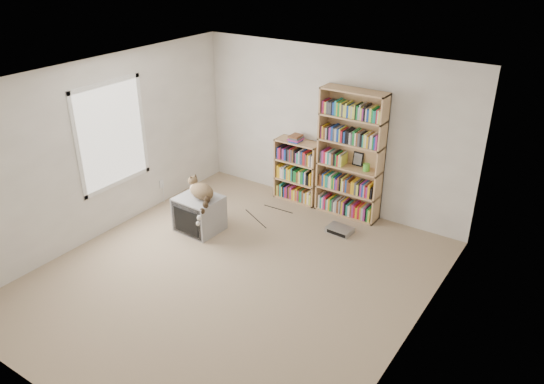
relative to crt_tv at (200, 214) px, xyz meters
The scene contains 17 objects.
floor 1.36m from the crt_tv, 31.45° to the right, with size 4.50×5.00×0.01m, color tan.
wall_back 2.35m from the crt_tv, 57.65° to the left, with size 4.50×0.02×2.50m, color silver.
wall_front 3.54m from the crt_tv, 70.36° to the right, with size 4.50×0.02×2.50m, color silver.
wall_left 1.64m from the crt_tv, 147.80° to the right, with size 0.02×5.00×2.50m, color silver.
wall_right 3.60m from the crt_tv, 11.63° to the right, with size 0.02×5.00×2.50m, color silver.
ceiling 2.61m from the crt_tv, 31.45° to the right, with size 4.50×5.00×0.02m, color white.
window 1.66m from the crt_tv, 155.57° to the right, with size 0.02×1.22×1.52m, color white.
crt_tv is the anchor object (origin of this frame).
cat 0.36m from the crt_tv, 21.99° to the right, with size 0.59×0.56×0.50m.
bookcase_tall 2.38m from the crt_tv, 46.62° to the left, with size 0.98×0.30×1.97m.
bookcase_short 1.80m from the crt_tv, 68.14° to the left, with size 0.74×0.30×1.01m.
book_stack 1.91m from the crt_tv, 67.89° to the left, with size 0.19×0.24×0.11m, color red.
green_mug 2.54m from the crt_tv, 41.66° to the left, with size 0.10×0.10×0.11m, color #58C638.
framed_print 2.49m from the crt_tv, 46.47° to the left, with size 0.16×0.01×0.21m, color black.
dvd_player 2.06m from the crt_tv, 31.29° to the left, with size 0.36×0.26×0.08m, color #A6A6AB.
wall_outlet 1.15m from the crt_tv, 162.62° to the left, with size 0.01×0.08×0.13m, color silver.
floor_cables 1.31m from the crt_tv, 49.03° to the left, with size 1.20×0.70×0.01m, color black, non-canonical shape.
Camera 1 is at (3.52, -4.37, 3.93)m, focal length 35.00 mm.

